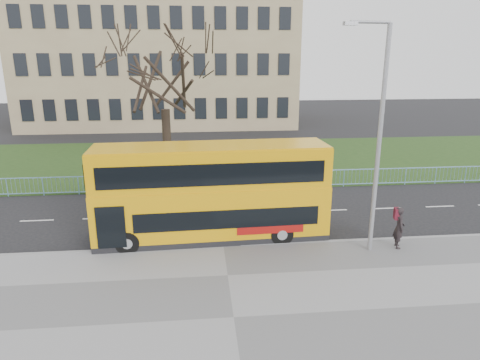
# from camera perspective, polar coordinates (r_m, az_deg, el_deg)

# --- Properties ---
(ground) EXTENTS (120.00, 120.00, 0.00)m
(ground) POSITION_cam_1_polar(r_m,az_deg,el_deg) (19.78, -2.51, -7.14)
(ground) COLOR black
(ground) RESTS_ON ground
(pavement) EXTENTS (80.00, 10.50, 0.12)m
(pavement) POSITION_cam_1_polar(r_m,az_deg,el_deg) (13.82, -0.84, -18.03)
(pavement) COLOR slate
(pavement) RESTS_ON ground
(kerb) EXTENTS (80.00, 0.20, 0.14)m
(kerb) POSITION_cam_1_polar(r_m,az_deg,el_deg) (18.34, -2.23, -8.85)
(kerb) COLOR gray
(kerb) RESTS_ON ground
(grass_verge) EXTENTS (80.00, 15.40, 0.08)m
(grass_verge) POSITION_cam_1_polar(r_m,az_deg,el_deg) (33.37, -3.90, 2.67)
(grass_verge) COLOR #1B3714
(grass_verge) RESTS_ON ground
(guard_railing) EXTENTS (40.00, 0.12, 1.10)m
(guard_railing) POSITION_cam_1_polar(r_m,az_deg,el_deg) (25.80, -3.35, -0.21)
(guard_railing) COLOR #78ADD5
(guard_railing) RESTS_ON ground
(bare_tree) EXTENTS (7.40, 7.40, 10.57)m
(bare_tree) POSITION_cam_1_polar(r_m,az_deg,el_deg) (28.32, -10.00, 10.98)
(bare_tree) COLOR black
(bare_tree) RESTS_ON grass_verge
(civic_building) EXTENTS (30.00, 15.00, 14.00)m
(civic_building) POSITION_cam_1_polar(r_m,az_deg,el_deg) (53.30, -10.39, 15.06)
(civic_building) COLOR #907A5B
(civic_building) RESTS_ON ground
(yellow_bus) EXTENTS (10.06, 2.76, 4.18)m
(yellow_bus) POSITION_cam_1_polar(r_m,az_deg,el_deg) (18.49, -3.80, -1.42)
(yellow_bus) COLOR #D99809
(yellow_bus) RESTS_ON ground
(pedestrian) EXTENTS (0.55, 0.72, 1.77)m
(pedestrian) POSITION_cam_1_polar(r_m,az_deg,el_deg) (18.99, 20.45, -5.95)
(pedestrian) COLOR black
(pedestrian) RESTS_ON pavement
(street_lamp) EXTENTS (1.89, 0.44, 8.92)m
(street_lamp) POSITION_cam_1_polar(r_m,az_deg,el_deg) (17.23, 17.85, 6.00)
(street_lamp) COLOR gray
(street_lamp) RESTS_ON pavement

